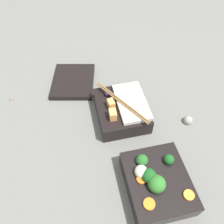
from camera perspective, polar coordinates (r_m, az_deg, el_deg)
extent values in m
plane|color=slate|center=(0.63, 6.31, -8.15)|extent=(3.00, 3.00, 0.00)
cube|color=black|center=(0.56, 11.67, -17.69)|extent=(0.17, 0.15, 0.05)
sphere|color=#236023|center=(0.54, 7.85, -12.37)|extent=(0.03, 0.03, 0.03)
sphere|color=#19511E|center=(0.53, 9.58, -16.08)|extent=(0.04, 0.04, 0.04)
sphere|color=#2D7028|center=(0.52, 11.42, -17.98)|extent=(0.04, 0.04, 0.04)
sphere|color=#19511E|center=(0.56, 14.62, -11.91)|extent=(0.03, 0.03, 0.03)
cylinder|color=orange|center=(0.53, 7.66, -17.03)|extent=(0.02, 0.02, 0.01)
cylinder|color=orange|center=(0.52, 9.68, -22.60)|extent=(0.04, 0.04, 0.01)
cylinder|color=orange|center=(0.54, 19.42, -19.79)|extent=(0.03, 0.03, 0.01)
cylinder|color=orange|center=(0.54, 10.15, -16.40)|extent=(0.04, 0.04, 0.01)
sphere|color=beige|center=(0.53, 7.63, -15.17)|extent=(0.03, 0.03, 0.03)
cube|color=black|center=(0.67, 2.39, 0.41)|extent=(0.17, 0.15, 0.05)
cube|color=silver|center=(0.65, 5.10, 2.60)|extent=(0.15, 0.08, 0.01)
cube|color=#F4A356|center=(0.61, 0.21, -0.68)|extent=(0.03, 0.02, 0.03)
cube|color=#F4A356|center=(0.63, -0.26, 2.15)|extent=(0.03, 0.02, 0.03)
sphere|color=#381942|center=(0.67, -1.23, 4.81)|extent=(0.02, 0.02, 0.02)
cylinder|color=olive|center=(0.64, 2.73, 2.83)|extent=(0.18, 0.11, 0.01)
cylinder|color=olive|center=(0.64, 2.29, 2.50)|extent=(0.18, 0.11, 0.01)
cube|color=black|center=(0.79, -10.04, 7.93)|extent=(0.19, 0.18, 0.02)
sphere|color=#7A6B5B|center=(0.80, -24.81, 3.23)|extent=(0.02, 0.02, 0.02)
sphere|color=gray|center=(0.71, 19.20, -2.10)|extent=(0.03, 0.03, 0.03)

